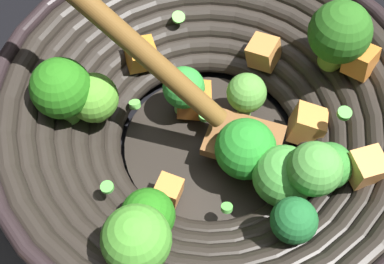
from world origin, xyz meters
name	(u,v)px	position (x,y,z in m)	size (l,w,h in m)	color
ground_plane	(208,150)	(0.00, 0.00, 0.00)	(4.00, 4.00, 0.00)	black
wok	(210,119)	(0.00, 0.00, 0.06)	(0.40, 0.42, 0.28)	black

